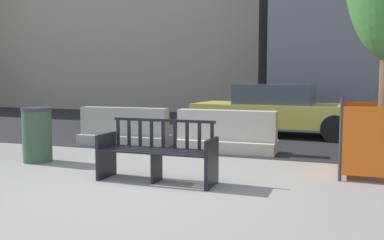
{
  "coord_description": "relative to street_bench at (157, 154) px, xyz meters",
  "views": [
    {
      "loc": [
        2.52,
        -4.98,
        1.47
      ],
      "look_at": [
        0.03,
        1.99,
        0.75
      ],
      "focal_mm": 40.0,
      "sensor_mm": 36.0,
      "label": 1
    }
  ],
  "objects": [
    {
      "name": "jersey_barrier_left",
      "position": [
        -2.04,
        2.75,
        -0.06
      ],
      "size": [
        2.02,
        0.75,
        0.84
      ],
      "color": "gray",
      "rests_on": "ground"
    },
    {
      "name": "trash_bin",
      "position": [
        -2.6,
        0.62,
        0.09
      ],
      "size": [
        0.53,
        0.53,
        0.96
      ],
      "color": "#334C38",
      "rests_on": "ground"
    },
    {
      "name": "street_bench",
      "position": [
        0.0,
        0.0,
        0.0
      ],
      "size": [
        1.69,
        0.53,
        0.88
      ],
      "color": "black",
      "rests_on": "ground"
    },
    {
      "name": "car_taxi_near",
      "position": [
        0.93,
        5.63,
        0.26
      ],
      "size": [
        4.5,
        1.97,
        1.32
      ],
      "color": "#DBC64C",
      "rests_on": "ground"
    },
    {
      "name": "ground_plane",
      "position": [
        -0.03,
        -0.52,
        -0.4
      ],
      "size": [
        200.0,
        200.0,
        0.0
      ],
      "primitive_type": "plane",
      "color": "gray"
    },
    {
      "name": "street_asphalt",
      "position": [
        -0.03,
        8.18,
        -0.39
      ],
      "size": [
        120.0,
        12.0,
        0.01
      ],
      "primitive_type": "cube",
      "color": "black",
      "rests_on": "ground"
    },
    {
      "name": "jersey_barrier_centre",
      "position": [
        0.28,
        2.75,
        -0.06
      ],
      "size": [
        2.01,
        0.7,
        0.84
      ],
      "color": "#ADA89E",
      "rests_on": "ground"
    }
  ]
}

